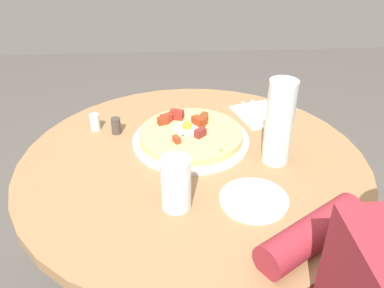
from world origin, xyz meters
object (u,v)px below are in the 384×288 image
Objects in this scene: breakfast_pizza at (191,134)px; knife at (255,114)px; pizza_plate at (191,140)px; water_bottle at (279,123)px; dining_table at (193,207)px; pepper_shaker at (116,126)px; water_glass at (176,184)px; salt_shaker at (95,122)px; bread_plate at (254,200)px; fork at (265,112)px.

knife is at bearing 33.95° from breakfast_pizza.
knife is (0.22, 0.15, 0.00)m from pizza_plate.
breakfast_pizza is at bearing 153.05° from water_bottle.
pepper_shaker is (-0.22, 0.15, 0.19)m from dining_table.
water_glass is at bearing -147.54° from water_bottle.
bread_plate is at bearing -41.53° from salt_shaker.
water_glass reaches higher than breakfast_pizza.
bread_plate is 0.70× the size of water_bottle.
salt_shaker is (-0.53, -0.07, 0.02)m from fork.
pepper_shaker is (-0.44, 0.17, -0.09)m from water_bottle.
water_glass is 2.50× the size of salt_shaker.
knife is at bearing 58.06° from water_glass.
knife is (0.22, 0.24, 0.18)m from dining_table.
bread_plate is 1.26× the size of water_glass.
water_glass is at bearing 131.03° from knife.
dining_table is 5.83× the size of bread_plate.
knife is 0.50m from salt_shaker.
fork is 3.67× the size of pepper_shaker.
salt_shaker is 0.07m from pepper_shaker.
dining_table is 0.39m from fork.
pizza_plate is at bearing 107.55° from knife.
breakfast_pizza is 5.85× the size of salt_shaker.
pizza_plate is 6.60× the size of salt_shaker.
dining_table is at bearing -35.27° from pepper_shaker.
water_glass is at bearing -57.70° from salt_shaker.
pizza_plate is 2.63× the size of water_glass.
salt_shaker is at bearing 138.47° from bread_plate.
breakfast_pizza is 1.85× the size of bread_plate.
breakfast_pizza is 0.31m from bread_plate.
salt_shaker is at bearing 147.66° from dining_table.
breakfast_pizza reaches higher than salt_shaker.
fork is at bearing 74.38° from bread_plate.
fork is 3.57× the size of salt_shaker.
pizza_plate is 0.27m from water_bottle.
breakfast_pizza is 6.03× the size of pepper_shaker.
breakfast_pizza is 1.64× the size of knife.
salt_shaker is (-0.41, 0.36, 0.02)m from bread_plate.
water_glass is (-0.18, -0.00, 0.06)m from bread_plate.
pepper_shaker is at bearing 116.02° from water_glass.
bread_plate is 0.22m from water_bottle.
bread_plate reaches higher than knife.
fork is 0.54m from salt_shaker.
salt_shaker is (-0.50, -0.06, 0.02)m from knife.
bread_plate is at bearing -55.25° from dining_table.
water_glass is 0.38m from pepper_shaker.
water_bottle is at bearing 163.37° from knife.
dining_table is 0.36m from water_bottle.
salt_shaker reaches higher than pizza_plate.
pizza_plate is at bearing -17.65° from salt_shaker.
salt_shaker is (-0.28, 0.09, 0.02)m from pizza_plate.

